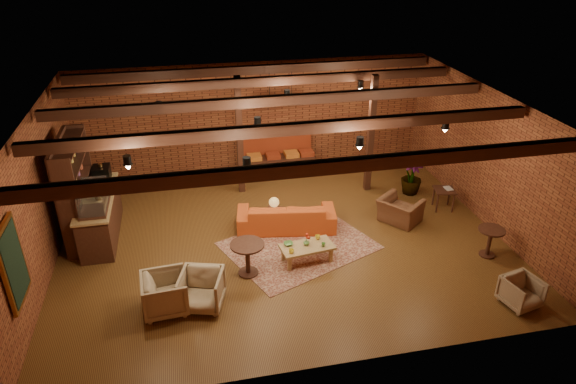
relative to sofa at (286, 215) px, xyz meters
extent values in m
plane|color=#432310|center=(-0.19, -0.44, -0.34)|extent=(10.00, 10.00, 0.00)
cube|color=black|center=(-0.19, -0.44, 2.86)|extent=(10.00, 8.00, 0.02)
cube|color=brown|center=(-0.19, 3.56, 1.26)|extent=(10.00, 0.02, 3.20)
cube|color=brown|center=(-0.19, -4.44, 1.26)|extent=(10.00, 0.02, 3.20)
cube|color=brown|center=(-5.19, -0.44, 1.26)|extent=(0.02, 8.00, 3.20)
cube|color=brown|center=(4.81, -0.44, 1.26)|extent=(0.02, 8.00, 3.20)
cylinder|color=black|center=(-0.19, 1.16, 2.51)|extent=(9.60, 0.12, 0.12)
cube|color=#321710|center=(-0.79, 2.16, 1.26)|extent=(0.16, 0.16, 3.20)
cube|color=#321710|center=(2.61, 1.56, 1.26)|extent=(0.16, 0.16, 3.20)
imported|color=#337F33|center=(-4.19, 0.76, 0.88)|extent=(0.35, 0.39, 0.30)
cube|color=black|center=(-5.12, -2.74, 1.26)|extent=(0.08, 0.96, 1.46)
cube|color=red|center=(0.41, 2.66, 2.01)|extent=(0.86, 0.06, 0.30)
cube|color=maroon|center=(0.12, -0.83, -0.34)|extent=(3.78, 3.39, 0.01)
imported|color=#C54B1B|center=(0.00, 0.00, 0.00)|extent=(2.45, 1.27, 0.68)
cube|color=olive|center=(0.15, -1.45, 0.02)|extent=(1.20, 0.71, 0.05)
cube|color=olive|center=(-0.29, -1.71, -0.17)|extent=(0.07, 0.07, 0.34)
cube|color=olive|center=(0.65, -1.59, -0.17)|extent=(0.07, 0.07, 0.34)
cube|color=olive|center=(-0.34, -1.32, -0.17)|extent=(0.07, 0.07, 0.34)
cube|color=olive|center=(0.60, -1.19, -0.17)|extent=(0.07, 0.07, 0.34)
imported|color=yellow|center=(-0.23, -1.64, 0.10)|extent=(0.13, 0.13, 0.09)
imported|color=#528E40|center=(0.49, -1.54, 0.09)|extent=(0.10, 0.10, 0.09)
imported|color=yellow|center=(0.45, -1.23, 0.10)|extent=(0.13, 0.13, 0.09)
imported|color=#528E40|center=(-0.23, -1.32, 0.08)|extent=(0.22, 0.22, 0.05)
imported|color=#528E40|center=(0.15, -1.41, 0.11)|extent=(0.12, 0.12, 0.11)
sphere|color=red|center=(0.15, -1.41, 0.25)|extent=(0.10, 0.10, 0.10)
cube|color=#321710|center=(-0.26, 0.16, 0.10)|extent=(0.49, 0.49, 0.04)
cylinder|color=#321710|center=(-0.26, 0.16, -0.13)|extent=(0.03, 0.03, 0.42)
cylinder|color=olive|center=(-0.26, 0.16, 0.12)|extent=(0.12, 0.12, 0.02)
cylinder|color=olive|center=(-0.26, 0.16, 0.19)|extent=(0.04, 0.04, 0.18)
sphere|color=orange|center=(-0.26, 0.16, 0.31)|extent=(0.25, 0.25, 0.25)
cylinder|color=#321710|center=(-1.16, -1.63, 0.37)|extent=(0.70, 0.70, 0.04)
cylinder|color=#321710|center=(-1.16, -1.63, 0.02)|extent=(0.10, 0.10, 0.69)
cylinder|color=#321710|center=(-1.16, -1.63, -0.32)|extent=(0.42, 0.42, 0.04)
imported|color=beige|center=(-2.83, -2.45, 0.08)|extent=(0.83, 0.87, 0.84)
imported|color=beige|center=(-2.16, -2.46, 0.06)|extent=(0.96, 0.92, 0.81)
imported|color=brown|center=(2.78, -0.28, 0.07)|extent=(1.06, 1.13, 0.83)
cube|color=#321710|center=(4.14, 0.10, 0.19)|extent=(0.60, 0.60, 0.04)
cylinder|color=#321710|center=(4.14, 0.10, -0.08)|extent=(0.04, 0.04, 0.51)
imported|color=#321710|center=(4.14, 0.10, 0.23)|extent=(0.23, 0.28, 0.02)
cylinder|color=#321710|center=(4.12, -2.06, 0.32)|extent=(0.58, 0.58, 0.04)
cylinder|color=#321710|center=(4.12, -2.06, -0.01)|extent=(0.09, 0.09, 0.63)
cylinder|color=#321710|center=(4.12, -2.06, -0.32)|extent=(0.35, 0.35, 0.04)
imported|color=beige|center=(3.81, -3.70, -0.01)|extent=(0.75, 0.72, 0.66)
imported|color=#4C7F4C|center=(3.68, 1.09, 1.16)|extent=(1.97, 1.97, 3.01)
camera|label=1|loc=(-2.16, -10.40, 6.17)|focal=32.00mm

